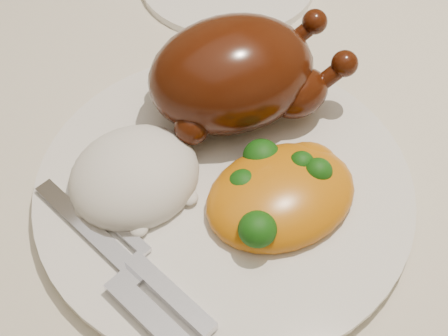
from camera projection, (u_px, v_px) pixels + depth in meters
dining_table at (175, 145)px, 0.69m from camera, size 1.60×0.90×0.76m
tablecloth at (170, 98)px, 0.63m from camera, size 1.73×1.03×0.18m
dinner_plate at (224, 188)px, 0.52m from camera, size 0.39×0.39×0.01m
roast_chicken at (237, 73)px, 0.53m from camera, size 0.19×0.14×0.09m
rice_mound at (135, 177)px, 0.50m from camera, size 0.11×0.10×0.06m
mac_and_cheese at (281, 191)px, 0.49m from camera, size 0.14×0.11×0.05m
cutlery at (139, 277)px, 0.45m from camera, size 0.05×0.19×0.01m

